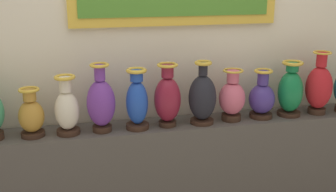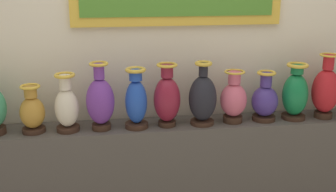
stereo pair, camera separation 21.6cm
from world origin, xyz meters
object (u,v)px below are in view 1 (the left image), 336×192
at_px(vase_violet, 101,102).
at_px(vase_indigo, 262,98).
at_px(vase_sapphire, 137,102).
at_px(vase_onyx, 202,97).
at_px(vase_crimson, 319,87).
at_px(vase_emerald, 290,91).
at_px(vase_burgundy, 167,98).
at_px(vase_ochre, 31,115).
at_px(vase_ivory, 67,109).
at_px(vase_rose, 232,98).

xyz_separation_m(vase_violet, vase_indigo, (1.06, 0.01, -0.05)).
height_order(vase_violet, vase_sapphire, vase_violet).
relative_size(vase_onyx, vase_crimson, 0.95).
bearing_deg(vase_emerald, vase_violet, -179.42).
height_order(vase_violet, vase_emerald, vase_violet).
relative_size(vase_sapphire, vase_burgundy, 0.95).
height_order(vase_ochre, vase_crimson, vase_crimson).
xyz_separation_m(vase_onyx, vase_indigo, (0.42, 0.02, -0.04)).
bearing_deg(vase_burgundy, vase_crimson, 0.13).
height_order(vase_sapphire, vase_emerald, vase_sapphire).
distance_m(vase_ochre, vase_ivory, 0.21).
height_order(vase_violet, vase_indigo, vase_violet).
relative_size(vase_ochre, vase_violet, 0.70).
distance_m(vase_ivory, vase_sapphire, 0.42).
relative_size(vase_ochre, vase_burgundy, 0.73).
height_order(vase_burgundy, vase_onyx, vase_onyx).
bearing_deg(vase_ochre, vase_onyx, -0.60).
bearing_deg(vase_emerald, vase_onyx, -178.61).
xyz_separation_m(vase_burgundy, vase_emerald, (0.86, 0.01, -0.01)).
xyz_separation_m(vase_rose, vase_crimson, (0.63, -0.01, 0.04)).
relative_size(vase_sapphire, vase_crimson, 0.89).
relative_size(vase_ochre, vase_ivory, 0.82).
bearing_deg(vase_sapphire, vase_ivory, 179.32).
height_order(vase_onyx, vase_rose, vase_onyx).
height_order(vase_burgundy, vase_emerald, vase_burgundy).
bearing_deg(vase_crimson, vase_ochre, 179.86).
height_order(vase_burgundy, vase_crimson, vase_crimson).
distance_m(vase_violet, vase_onyx, 0.64).
relative_size(vase_ochre, vase_onyx, 0.72).
bearing_deg(vase_emerald, vase_sapphire, -179.04).
distance_m(vase_indigo, vase_crimson, 0.42).
bearing_deg(vase_crimson, vase_burgundy, -179.87).
height_order(vase_sapphire, vase_burgundy, vase_burgundy).
xyz_separation_m(vase_burgundy, vase_indigo, (0.65, 0.01, -0.05)).
height_order(vase_ochre, vase_sapphire, vase_sapphire).
height_order(vase_onyx, vase_indigo, vase_onyx).
xyz_separation_m(vase_violet, vase_onyx, (0.64, -0.00, -0.01)).
bearing_deg(vase_ochre, vase_ivory, -2.34).
relative_size(vase_violet, vase_rose, 1.24).
bearing_deg(vase_indigo, vase_sapphire, -178.69).
bearing_deg(vase_violet, vase_ochre, 178.78).
distance_m(vase_violet, vase_emerald, 1.27).
distance_m(vase_onyx, vase_rose, 0.21).
bearing_deg(vase_ivory, vase_onyx, -0.17).
bearing_deg(vase_burgundy, vase_rose, 1.00).
bearing_deg(vase_emerald, vase_crimson, -2.42).
relative_size(vase_ochre, vase_rose, 0.87).
height_order(vase_ivory, vase_onyx, vase_onyx).
bearing_deg(vase_ochre, vase_violet, -1.22).
relative_size(vase_burgundy, vase_rose, 1.18).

